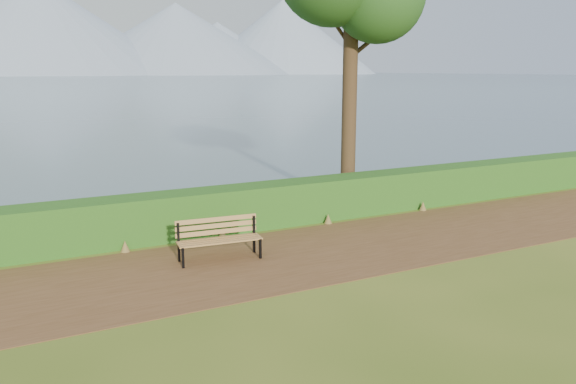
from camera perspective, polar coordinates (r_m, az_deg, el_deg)
ground at (r=11.15m, az=2.35°, el=-6.76°), size 140.00×140.00×0.00m
path at (r=11.40m, az=1.62°, el=-6.30°), size 40.00×3.40×0.01m
hedge at (r=13.25m, az=-3.07°, el=-1.41°), size 32.00×0.85×1.00m
water at (r=269.28m, az=-25.94°, el=10.37°), size 700.00×510.00×0.00m
bench at (r=11.05m, az=-7.08°, el=-4.46°), size 1.67×0.63×0.82m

